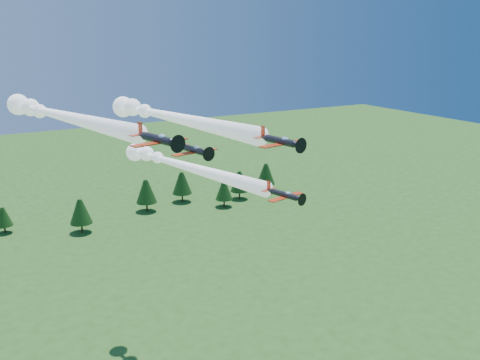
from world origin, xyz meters
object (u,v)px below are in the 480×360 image
plane_right (179,164)px  plane_slot (193,150)px  plane_lead (168,116)px  plane_left (59,115)px

plane_right → plane_slot: 20.73m
plane_lead → plane_right: size_ratio=0.98×
plane_left → plane_right: 25.39m
plane_left → plane_slot: plane_left is taller
plane_left → plane_slot: 21.98m
plane_lead → plane_slot: (1.18, -6.89, -4.28)m
plane_lead → plane_left: 16.78m
plane_left → plane_lead: bearing=-37.9°
plane_left → plane_right: (22.00, 4.99, -11.64)m
plane_lead → plane_left: size_ratio=0.98×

